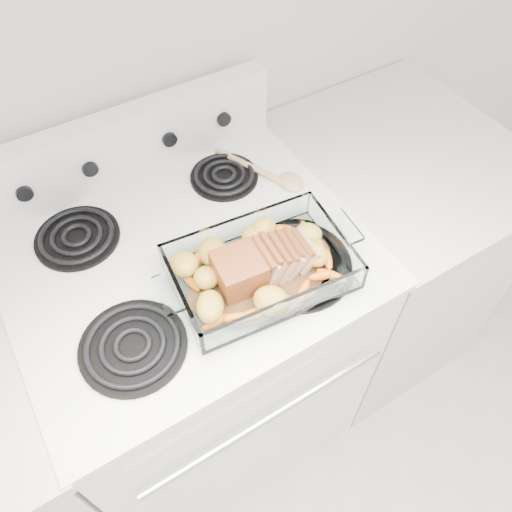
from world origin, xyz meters
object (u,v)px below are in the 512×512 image
baking_dish (261,271)px  pork_roast (256,266)px  counter_right (377,257)px  electric_range (202,347)px

baking_dish → pork_roast: size_ratio=1.68×
pork_roast → counter_right: bearing=31.7°
electric_range → counter_right: bearing=-0.1°
baking_dish → pork_roast: pork_roast is taller
electric_range → counter_right: (0.66, -0.00, -0.02)m
electric_range → baking_dish: size_ratio=3.10×
electric_range → pork_roast: size_ratio=5.21×
electric_range → pork_roast: (0.09, -0.15, 0.51)m
pork_roast → electric_range: bearing=138.5°
electric_range → counter_right: 0.67m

